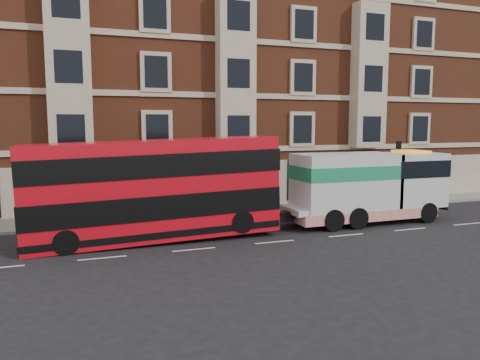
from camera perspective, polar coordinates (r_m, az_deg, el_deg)
name	(u,v)px	position (r m, az deg, el deg)	size (l,w,h in m)	color
ground	(275,242)	(22.78, 4.25, -7.55)	(120.00, 120.00, 0.00)	black
sidewalk	(226,213)	(29.60, -1.72, -4.03)	(90.00, 3.00, 0.15)	slate
victorian_terrace	(201,66)	(36.67, -4.79, 13.73)	(45.00, 12.00, 20.40)	brown
lamp_post_west	(131,178)	(26.66, -13.19, 0.25)	(0.35, 0.15, 4.35)	black
lamp_post_east	(398,168)	(33.85, 18.68, 1.43)	(0.35, 0.15, 4.35)	black
double_decker_bus	(154,188)	(22.93, -10.40, -0.97)	(12.05, 2.77, 4.88)	red
tow_truck	(366,186)	(27.64, 15.10, -0.72)	(9.65, 2.85, 4.02)	silver
pedestrian	(131,208)	(27.13, -13.10, -3.34)	(0.58, 0.38, 1.58)	#1D1B37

